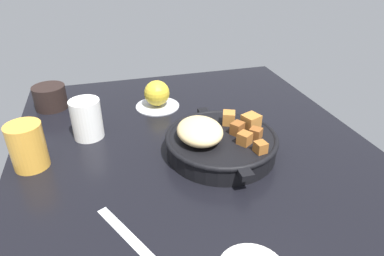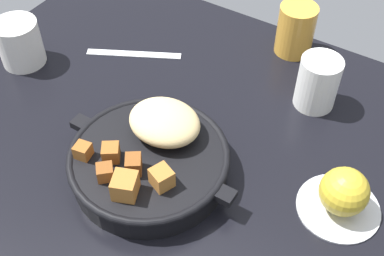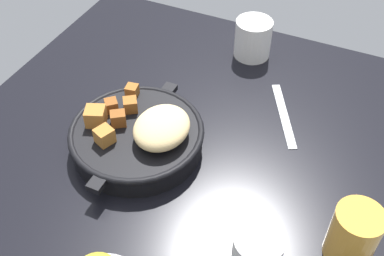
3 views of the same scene
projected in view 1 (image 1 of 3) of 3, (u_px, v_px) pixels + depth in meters
ground_plane at (197, 158)px, 74.14cm from camera, size 94.64×78.34×2.40cm
cast_iron_skillet at (220, 141)px, 71.81cm from camera, size 28.11×23.79×8.71cm
saucer_plate at (158, 106)px, 93.34cm from camera, size 11.85×11.85×0.60cm
red_apple at (157, 93)px, 91.50cm from camera, size 6.86×6.86×6.86cm
butter_knife at (131, 239)px, 52.58cm from camera, size 16.61×9.63×0.36cm
juice_glass_amber at (27, 146)px, 67.18cm from camera, size 6.94×6.94×9.52cm
white_creamer_pitcher at (87, 119)px, 77.42cm from camera, size 6.84×6.84×9.18cm
coffee_mug_dark at (50, 97)px, 91.39cm from camera, size 8.48×8.48×6.25cm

